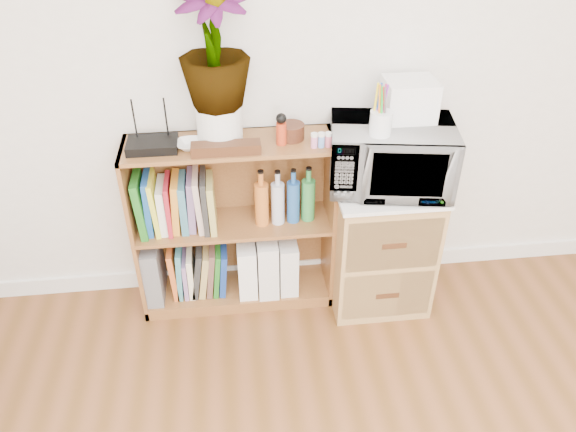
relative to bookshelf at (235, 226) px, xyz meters
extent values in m
cube|color=white|center=(0.35, 0.14, -0.42)|extent=(4.00, 0.02, 0.10)
cube|color=brown|center=(0.00, 0.00, 0.00)|extent=(1.00, 0.30, 0.95)
cube|color=#9E7542|center=(0.75, -0.08, -0.12)|extent=(0.50, 0.45, 0.70)
imported|color=silver|center=(0.75, -0.08, 0.40)|extent=(0.62, 0.47, 0.31)
cylinder|color=white|center=(0.66, -0.16, 0.61)|extent=(0.10, 0.10, 0.11)
cube|color=white|center=(0.83, -0.01, 0.65)|extent=(0.23, 0.19, 0.18)
cube|color=black|center=(-0.34, -0.02, 0.50)|extent=(0.23, 0.15, 0.04)
imported|color=white|center=(-0.17, -0.03, 0.49)|extent=(0.13, 0.13, 0.03)
cylinder|color=white|center=(-0.04, 0.02, 0.56)|extent=(0.21, 0.21, 0.18)
imported|color=#327F39|center=(-0.04, 0.02, 0.93)|extent=(0.31, 0.31, 0.55)
cube|color=#39210F|center=(-0.01, -0.10, 0.50)|extent=(0.31, 0.08, 0.05)
cylinder|color=#B33216|center=(0.24, -0.04, 0.53)|extent=(0.05, 0.05, 0.11)
cylinder|color=#3A1B10|center=(0.29, 0.01, 0.51)|extent=(0.12, 0.12, 0.07)
cube|color=pink|center=(0.42, -0.09, 0.51)|extent=(0.12, 0.04, 0.06)
cube|color=slate|center=(-0.45, 0.00, -0.24)|extent=(0.10, 0.27, 0.33)
cube|color=white|center=(0.05, -0.01, -0.25)|extent=(0.10, 0.24, 0.31)
cube|color=silver|center=(0.16, -0.01, -0.24)|extent=(0.11, 0.27, 0.34)
cube|color=silver|center=(0.27, -0.01, -0.25)|extent=(0.10, 0.24, 0.30)
cube|color=#206F1D|center=(-0.44, 0.00, 0.18)|extent=(0.05, 0.20, 0.31)
cube|color=#1A4FA0|center=(-0.41, 0.00, 0.17)|extent=(0.04, 0.20, 0.30)
cube|color=yellow|center=(-0.38, 0.00, 0.17)|extent=(0.04, 0.20, 0.29)
cube|color=white|center=(-0.34, 0.00, 0.15)|extent=(0.04, 0.20, 0.25)
cube|color=#A81C2D|center=(-0.31, 0.00, 0.16)|extent=(0.02, 0.20, 0.27)
cube|color=orange|center=(-0.28, 0.00, 0.16)|extent=(0.05, 0.20, 0.27)
cube|color=teal|center=(-0.24, 0.00, 0.16)|extent=(0.04, 0.20, 0.27)
cube|color=slate|center=(-0.20, 0.00, 0.16)|extent=(0.05, 0.20, 0.28)
cube|color=#C5A899|center=(-0.17, 0.00, 0.17)|extent=(0.04, 0.20, 0.29)
cube|color=#282828|center=(-0.14, 0.00, 0.17)|extent=(0.03, 0.20, 0.29)
cube|color=tan|center=(-0.10, 0.00, 0.16)|extent=(0.03, 0.20, 0.27)
cylinder|color=#CB6A26|center=(0.14, 0.00, 0.17)|extent=(0.07, 0.07, 0.30)
cylinder|color=silver|center=(0.22, 0.00, 0.17)|extent=(0.07, 0.07, 0.29)
cylinder|color=#2256A0|center=(0.30, 0.00, 0.17)|extent=(0.06, 0.06, 0.29)
cylinder|color=#31863E|center=(0.38, 0.00, 0.17)|extent=(0.07, 0.07, 0.29)
cube|color=#D66025|center=(-0.34, 0.00, -0.26)|extent=(0.04, 0.19, 0.30)
cube|color=teal|center=(-0.30, 0.00, -0.26)|extent=(0.04, 0.19, 0.30)
cube|color=#8F6CA2|center=(-0.28, 0.00, -0.29)|extent=(0.02, 0.19, 0.22)
cube|color=beige|center=(-0.25, 0.00, -0.28)|extent=(0.03, 0.19, 0.25)
cube|color=#292929|center=(-0.21, 0.00, -0.26)|extent=(0.07, 0.19, 0.28)
cube|color=tan|center=(-0.18, 0.00, -0.27)|extent=(0.07, 0.19, 0.27)
cube|color=brown|center=(-0.14, 0.00, -0.26)|extent=(0.06, 0.19, 0.28)
cube|color=#1F6C1D|center=(-0.11, 0.00, -0.27)|extent=(0.06, 0.19, 0.27)
cube|color=navy|center=(-0.08, 0.00, -0.27)|extent=(0.06, 0.19, 0.27)
camera|label=1|loc=(0.00, -2.34, 1.68)|focal=35.00mm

